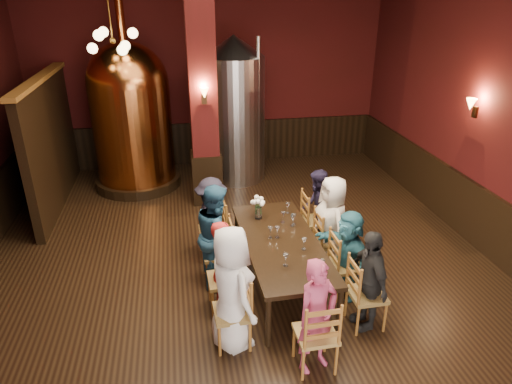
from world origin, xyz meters
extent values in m
plane|color=black|center=(0.00, 0.00, 0.00)|extent=(10.00, 10.00, 0.00)
cube|color=#400D0F|center=(0.00, 5.00, 2.25)|extent=(8.00, 0.02, 4.50)
cube|color=black|center=(3.96, 0.00, 0.50)|extent=(0.08, 9.90, 1.00)
cube|color=black|center=(0.00, 4.96, 0.50)|extent=(7.90, 0.08, 1.00)
cube|color=#400D0F|center=(-0.30, 2.80, 2.25)|extent=(0.58, 0.58, 4.50)
cube|color=black|center=(-3.20, 3.20, 1.20)|extent=(0.22, 3.50, 2.40)
cube|color=black|center=(0.49, -0.33, 0.72)|extent=(1.05, 2.42, 0.06)
cylinder|color=black|center=(0.07, -1.48, 0.34)|extent=(0.07, 0.07, 0.69)
cylinder|color=black|center=(0.95, -1.46, 0.34)|extent=(0.07, 0.07, 0.69)
cylinder|color=black|center=(0.02, 0.80, 0.34)|extent=(0.07, 0.07, 0.69)
cylinder|color=black|center=(0.90, 0.82, 0.34)|extent=(0.07, 0.07, 0.69)
imported|color=white|center=(-0.34, -1.35, 0.78)|extent=(0.74, 0.89, 1.57)
imported|color=#B2201E|center=(-0.36, -0.68, 0.65)|extent=(0.32, 0.48, 1.31)
imported|color=navy|center=(-0.37, -0.02, 0.76)|extent=(0.39, 0.75, 1.51)
imported|color=black|center=(-0.39, 0.65, 0.67)|extent=(0.62, 0.93, 1.34)
imported|color=black|center=(1.36, -1.31, 0.67)|extent=(0.38, 0.81, 1.35)
imported|color=#2A6B7E|center=(1.34, -0.64, 0.64)|extent=(0.69, 1.24, 1.27)
imported|color=silver|center=(1.33, 0.02, 0.75)|extent=(0.55, 0.78, 1.49)
imported|color=#1E1933|center=(1.31, 0.69, 0.66)|extent=(0.51, 0.71, 1.33)
imported|color=#AC395D|center=(0.52, -1.88, 0.69)|extent=(0.59, 0.50, 1.39)
cylinder|color=black|center=(-1.72, 3.84, 0.10)|extent=(1.81, 1.81, 0.20)
cylinder|color=#B56029|center=(-1.72, 3.84, 1.20)|extent=(2.07, 2.07, 2.01)
sphere|color=#B56029|center=(-1.72, 3.84, 2.21)|extent=(1.60, 1.60, 1.60)
cylinder|color=#B56029|center=(-1.72, 3.84, 3.61)|extent=(0.16, 0.16, 1.30)
cylinder|color=#B2B2B7|center=(0.43, 3.88, 1.33)|extent=(1.37, 1.37, 2.66)
cone|color=#B2B2B7|center=(0.43, 3.88, 2.87)|extent=(1.28, 1.28, 0.43)
cylinder|color=#B2B2B7|center=(0.86, 3.46, 1.59)|extent=(0.09, 0.09, 2.98)
cylinder|color=white|center=(0.29, 0.38, 0.85)|extent=(0.11, 0.11, 0.20)
camera|label=1|loc=(-0.83, -5.64, 3.95)|focal=32.00mm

